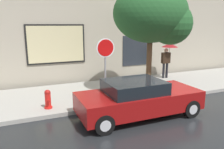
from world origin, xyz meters
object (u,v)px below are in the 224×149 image
(fire_hydrant, at_px, (48,99))
(pedestrian_with_umbrella, at_px, (168,51))
(stop_sign, at_px, (105,57))
(parked_car, at_px, (138,98))
(street_tree, at_px, (155,16))

(fire_hydrant, height_order, pedestrian_with_umbrella, pedestrian_with_umbrella)
(fire_hydrant, xyz_separation_m, stop_sign, (2.31, -0.08, 1.47))
(parked_car, xyz_separation_m, fire_hydrant, (-2.94, 1.66, -0.17))
(fire_hydrant, relative_size, pedestrian_with_umbrella, 0.36)
(parked_car, height_order, stop_sign, stop_sign)
(parked_car, relative_size, pedestrian_with_umbrella, 2.17)
(street_tree, bearing_deg, fire_hydrant, -178.08)
(pedestrian_with_umbrella, bearing_deg, stop_sign, -153.36)
(parked_car, distance_m, fire_hydrant, 3.38)
(parked_car, height_order, street_tree, street_tree)
(pedestrian_with_umbrella, height_order, stop_sign, stop_sign)
(fire_hydrant, relative_size, stop_sign, 0.28)
(pedestrian_with_umbrella, bearing_deg, fire_hydrant, -161.73)
(street_tree, bearing_deg, stop_sign, -174.40)
(pedestrian_with_umbrella, height_order, street_tree, street_tree)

